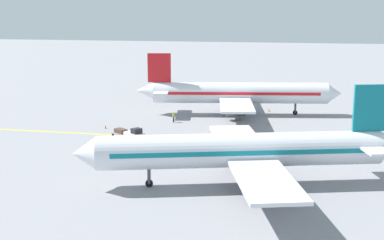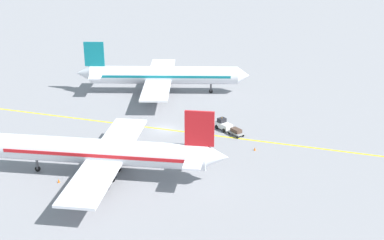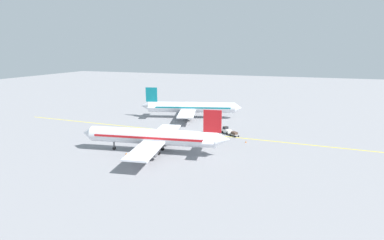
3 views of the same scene
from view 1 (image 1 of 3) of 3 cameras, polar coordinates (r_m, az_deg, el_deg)
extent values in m
plane|color=gray|center=(75.89, 1.48, -2.11)|extent=(400.00, 400.00, 0.00)
cube|color=yellow|center=(75.89, 1.48, -2.10)|extent=(2.81, 119.98, 0.01)
cylinder|color=silver|center=(92.90, 5.16, 2.90)|extent=(7.96, 30.20, 3.60)
cone|color=silver|center=(95.20, 14.95, 2.76)|extent=(3.73, 2.88, 3.42)
cone|color=silver|center=(93.39, -5.01, 3.14)|extent=(3.47, 3.42, 3.06)
cube|color=red|center=(92.88, 5.16, 2.99)|extent=(7.56, 27.24, 0.50)
cube|color=silver|center=(92.97, 4.54, 2.47)|extent=(28.46, 9.25, 0.36)
cylinder|color=#4C4C51|center=(98.11, 4.40, 2.24)|extent=(2.65, 3.49, 2.20)
cylinder|color=#4C4C51|center=(88.28, 4.66, 1.12)|extent=(2.65, 3.49, 2.20)
cube|color=red|center=(92.57, -3.51, 5.58)|extent=(0.94, 4.01, 5.00)
cube|color=silver|center=(93.06, -3.18, 3.20)|extent=(9.25, 3.69, 0.24)
cylinder|color=#4C4C51|center=(94.35, 10.96, 1.39)|extent=(0.36, 0.36, 2.00)
cylinder|color=black|center=(94.54, 10.94, 0.79)|extent=(0.39, 0.83, 0.80)
cylinder|color=#4C4C51|center=(94.80, 3.87, 1.64)|extent=(0.36, 0.36, 2.00)
cylinder|color=black|center=(94.99, 3.86, 1.04)|extent=(0.39, 0.83, 0.80)
cylinder|color=#4C4C51|center=(91.66, 3.94, 1.27)|extent=(0.36, 0.36, 2.00)
cylinder|color=black|center=(91.85, 3.93, 0.66)|extent=(0.39, 0.83, 0.80)
cylinder|color=silver|center=(56.45, 5.15, -3.22)|extent=(11.33, 29.90, 3.60)
cone|color=silver|center=(56.02, -11.43, -3.54)|extent=(3.93, 3.21, 3.42)
cube|color=#0F727F|center=(56.41, 5.16, -3.07)|extent=(10.59, 27.01, 0.50)
cube|color=silver|center=(56.82, 6.13, -3.89)|extent=(28.38, 12.35, 0.36)
cylinder|color=#4C4C51|center=(52.52, 7.13, -6.71)|extent=(2.96, 3.66, 2.20)
cylinder|color=#4C4C51|center=(61.89, 5.24, -3.73)|extent=(2.96, 3.66, 2.20)
cube|color=#0F727F|center=(59.50, 18.64, 1.23)|extent=(1.40, 3.95, 5.00)
cube|color=silver|center=(60.13, 17.95, -2.42)|extent=(9.31, 4.67, 0.24)
cylinder|color=#4C4C51|center=(56.32, -4.61, -5.80)|extent=(0.36, 0.36, 2.00)
cylinder|color=black|center=(56.64, -4.59, -6.76)|extent=(0.48, 0.85, 0.80)
cylinder|color=#4C4C51|center=(56.01, 7.41, -5.96)|extent=(0.36, 0.36, 2.00)
cylinder|color=black|center=(56.33, 7.39, -6.93)|extent=(0.48, 0.85, 0.80)
cylinder|color=#4C4C51|center=(58.99, 6.76, -5.00)|extent=(0.36, 0.36, 2.00)
cylinder|color=black|center=(59.30, 6.74, -5.92)|extent=(0.48, 0.85, 0.80)
cube|color=white|center=(75.22, -6.19, -1.68)|extent=(2.99, 3.30, 0.90)
cube|color=black|center=(74.61, -5.95, -1.16)|extent=(1.68, 1.64, 0.70)
sphere|color=orange|center=(74.51, -5.96, -0.83)|extent=(0.16, 0.16, 0.16)
cylinder|color=black|center=(75.02, -5.28, -2.05)|extent=(0.62, 0.71, 0.70)
cylinder|color=black|center=(74.14, -6.19, -2.24)|extent=(0.62, 0.71, 0.70)
cylinder|color=black|center=(76.52, -6.18, -1.78)|extent=(0.62, 0.71, 0.70)
cylinder|color=black|center=(75.66, -7.08, -1.97)|extent=(0.62, 0.71, 0.70)
cube|color=gray|center=(77.79, -7.61, -1.44)|extent=(2.67, 2.92, 0.20)
cube|color=#4C382D|center=(77.70, -7.62, -1.16)|extent=(1.98, 2.13, 0.60)
cylinder|color=black|center=(77.41, -6.77, -1.73)|extent=(0.37, 0.44, 0.44)
cylinder|color=black|center=(76.69, -7.53, -1.89)|extent=(0.37, 0.44, 0.44)
cylinder|color=black|center=(79.05, -7.67, -1.47)|extent=(0.37, 0.44, 0.44)
cylinder|color=black|center=(78.35, -8.42, -1.61)|extent=(0.37, 0.44, 0.44)
cylinder|color=#23232D|center=(87.14, -1.96, 0.06)|extent=(0.16, 0.16, 0.85)
cylinder|color=#23232D|center=(86.96, -2.01, 0.03)|extent=(0.16, 0.16, 0.85)
cube|color=#CCD819|center=(86.90, -1.99, 0.51)|extent=(0.39, 0.28, 0.60)
cylinder|color=#CCD819|center=(87.12, -1.93, 0.54)|extent=(0.10, 0.10, 0.55)
cylinder|color=#CCD819|center=(86.68, -2.05, 0.48)|extent=(0.10, 0.10, 0.55)
sphere|color=#9E7051|center=(86.81, -1.99, 0.79)|extent=(0.22, 0.22, 0.22)
cone|color=orange|center=(96.73, 8.21, 1.07)|extent=(0.32, 0.32, 0.55)
cone|color=orange|center=(83.63, -9.22, -0.72)|extent=(0.32, 0.32, 0.55)
cone|color=orange|center=(85.67, 8.10, -0.37)|extent=(0.32, 0.32, 0.55)
camera|label=2|loc=(158.74, -4.39, 18.33)|focal=50.00mm
camera|label=3|loc=(155.96, -4.24, 13.91)|focal=28.00mm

